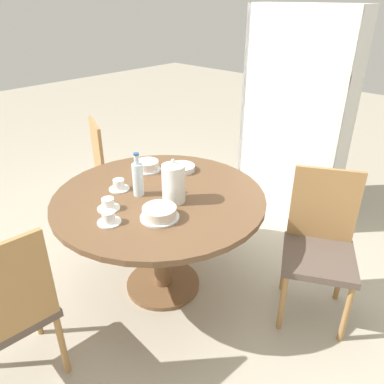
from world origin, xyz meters
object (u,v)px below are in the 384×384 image
object	(u,v)px
chair_b	(6,310)
cake_second	(147,166)
cake_main	(160,213)
cup_a	(108,205)
chair_c	(320,244)
cup_c	(109,218)
water_bottle	(138,178)
cup_b	(119,185)
bookshelf	(293,122)
coffee_pot	(174,182)
chair_a	(115,170)

from	to	relation	value
chair_b	cake_second	size ratio (longest dim) A/B	4.83
cake_main	cup_a	size ratio (longest dim) A/B	1.67
chair_c	cup_a	distance (m)	1.29
chair_c	cup_a	world-z (taller)	chair_c
cake_main	cup_c	bearing A→B (deg)	-126.72
water_bottle	cup_b	distance (m)	0.17
bookshelf	water_bottle	size ratio (longest dim) A/B	6.42
cake_second	cup_a	xyz separation A→B (m)	(0.25, -0.51, -0.00)
chair_b	cup_b	world-z (taller)	chair_b
bookshelf	chair_b	bearing A→B (deg)	88.28
coffee_pot	cup_b	bearing A→B (deg)	-159.41
cake_main	cup_a	distance (m)	0.32
chair_a	chair_c	distance (m)	1.80
chair_b	cup_b	distance (m)	0.95
water_bottle	cake_second	xyz separation A→B (m)	(-0.24, 0.28, -0.08)
coffee_pot	chair_c	bearing A→B (deg)	35.52
chair_a	cup_b	bearing A→B (deg)	170.21
coffee_pot	cup_a	xyz separation A→B (m)	(-0.21, -0.33, -0.10)
chair_a	water_bottle	xyz separation A→B (m)	(0.85, -0.42, 0.35)
coffee_pot	bookshelf	bearing A→B (deg)	91.80
bookshelf	coffee_pot	bearing A→B (deg)	91.80
chair_a	cake_main	xyz separation A→B (m)	(1.15, -0.52, 0.27)
bookshelf	cake_main	size ratio (longest dim) A/B	8.08
bookshelf	cake_second	xyz separation A→B (m)	(-0.41, -1.28, -0.12)
chair_c	cup_a	bearing A→B (deg)	-166.11
chair_c	cup_c	world-z (taller)	chair_c
water_bottle	chair_c	bearing A→B (deg)	33.05
chair_a	water_bottle	size ratio (longest dim) A/B	3.37
chair_a	cake_second	size ratio (longest dim) A/B	4.83
cup_b	cup_c	size ratio (longest dim) A/B	1.00
chair_a	water_bottle	distance (m)	1.00
coffee_pot	cup_c	xyz separation A→B (m)	(-0.08, -0.42, -0.10)
bookshelf	cake_second	bearing A→B (deg)	72.26
chair_a	cup_c	xyz separation A→B (m)	(0.98, -0.74, 0.26)
coffee_pot	cake_second	xyz separation A→B (m)	(-0.46, 0.18, -0.09)
cake_second	chair_b	bearing A→B (deg)	-74.31
cake_main	cup_b	world-z (taller)	same
cup_b	coffee_pot	bearing A→B (deg)	20.59
bookshelf	cup_a	xyz separation A→B (m)	(-0.16, -1.79, -0.12)
water_bottle	cup_b	xyz separation A→B (m)	(-0.15, -0.04, -0.08)
coffee_pot	cake_main	size ratio (longest dim) A/B	1.24
chair_b	bookshelf	world-z (taller)	bookshelf
chair_c	cup_b	size ratio (longest dim) A/B	7.10
chair_c	cake_main	distance (m)	1.00
cup_c	bookshelf	bearing A→B (deg)	88.96
chair_c	cup_a	xyz separation A→B (m)	(-0.93, -0.85, 0.26)
bookshelf	chair_a	bearing A→B (deg)	48.37
chair_c	cake_second	world-z (taller)	chair_c
water_bottle	cup_c	size ratio (longest dim) A/B	2.11
cup_b	cake_main	bearing A→B (deg)	-7.48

